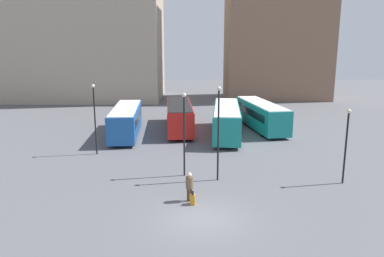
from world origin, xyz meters
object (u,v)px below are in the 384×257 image
bus_0 (126,120)px  bus_3 (261,114)px  traveler (190,184)px  suitcase (193,199)px  lamp_post_1 (346,140)px  lamp_post_3 (95,114)px  lamp_post_2 (184,128)px  bus_2 (226,119)px  lamp_post_0 (218,127)px  bus_1 (179,115)px

bus_0 → bus_3: (13.94, 2.91, 0.01)m
bus_3 → traveler: 20.65m
suitcase → lamp_post_1: size_ratio=0.17×
bus_3 → lamp_post_3: bearing=113.3°
bus_3 → lamp_post_1: size_ratio=2.26×
lamp_post_1 → lamp_post_2: bearing=171.5°
bus_2 → traveler: size_ratio=6.90×
traveler → lamp_post_0: bearing=-19.8°
bus_3 → lamp_post_0: lamp_post_0 is taller
lamp_post_0 → lamp_post_1: bearing=-4.6°
bus_0 → lamp_post_2: bearing=-157.3°
bus_0 → bus_1: size_ratio=0.92×
bus_1 → lamp_post_0: (2.97, -15.42, 2.09)m
suitcase → lamp_post_2: 5.72m
suitcase → lamp_post_2: size_ratio=0.15×
lamp_post_0 → lamp_post_2: 2.41m
suitcase → lamp_post_0: (1.68, 3.91, 3.34)m
bus_0 → bus_2: (9.98, -0.03, 0.07)m
lamp_post_0 → lamp_post_2: lamp_post_0 is taller
bus_1 → suitcase: bus_1 is taller
bus_3 → lamp_post_2: (-7.98, -14.87, 1.81)m
bus_1 → bus_2: size_ratio=0.97×
bus_1 → lamp_post_2: bearing=179.7°
traveler → bus_2: bearing=-4.0°
lamp_post_2 → lamp_post_3: lamp_post_3 is taller
bus_0 → bus_1: bearing=-67.5°
bus_2 → suitcase: (-3.48, -16.73, -1.30)m
lamp_post_0 → lamp_post_2: size_ratio=1.09×
bus_2 → lamp_post_1: (6.30, -13.47, 1.33)m
lamp_post_1 → lamp_post_2: (-10.32, 1.54, 0.43)m
bus_1 → lamp_post_3: lamp_post_3 is taller
lamp_post_3 → lamp_post_2: bearing=-35.7°
bus_2 → suitcase: bus_2 is taller
lamp_post_1 → suitcase: bearing=-161.5°
bus_2 → bus_3: (3.96, 2.94, -0.06)m
traveler → lamp_post_1: size_ratio=0.35×
bus_3 → lamp_post_3: lamp_post_3 is taller
bus_3 → lamp_post_2: 16.98m
bus_0 → lamp_post_1: bearing=-133.4°
bus_2 → lamp_post_1: lamp_post_1 is taller
suitcase → bus_0: bearing=29.9°
bus_3 → lamp_post_1: 16.63m
lamp_post_0 → bus_3: bearing=69.9°
traveler → lamp_post_1: 10.52m
bus_3 → traveler: bearing=149.4°
bus_1 → lamp_post_2: (0.75, -14.53, 1.81)m
bus_2 → traveler: bearing=172.4°
lamp_post_1 → bus_2: bearing=115.1°
bus_2 → bus_3: bus_2 is taller
suitcase → lamp_post_1: bearing=-62.8°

